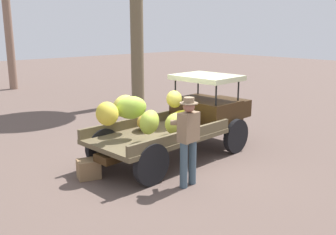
# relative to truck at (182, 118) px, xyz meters

# --- Properties ---
(ground_plane) EXTENTS (60.00, 60.00, 0.00)m
(ground_plane) POSITION_rel_truck_xyz_m (-0.80, -0.14, -0.91)
(ground_plane) COLOR brown
(truck) EXTENTS (4.53, 1.93, 1.86)m
(truck) POSITION_rel_truck_xyz_m (0.00, 0.00, 0.00)
(truck) COLOR #372310
(truck) RESTS_ON ground
(farmer) EXTENTS (0.52, 0.47, 1.75)m
(farmer) POSITION_rel_truck_xyz_m (-1.17, -1.39, 0.09)
(farmer) COLOR #425867
(farmer) RESTS_ON ground
(wooden_crate) EXTENTS (0.54, 0.49, 0.38)m
(wooden_crate) POSITION_rel_truck_xyz_m (-2.40, 0.24, -0.72)
(wooden_crate) COLOR olive
(wooden_crate) RESTS_ON ground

